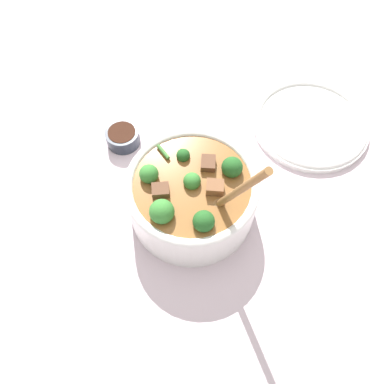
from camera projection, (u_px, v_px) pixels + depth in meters
The scene contains 4 objects.
ground_plane at pixel (192, 209), 0.73m from camera, with size 4.00×4.00×0.00m, color silver.
stew_bowl at pixel (192, 194), 0.68m from camera, with size 0.24×0.25×0.27m.
condiment_bowl at pixel (123, 137), 0.80m from camera, with size 0.07×0.07×0.03m.
empty_plate at pixel (310, 123), 0.83m from camera, with size 0.26×0.26×0.02m.
Camera 1 is at (0.18, 0.28, 0.65)m, focal length 35.00 mm.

